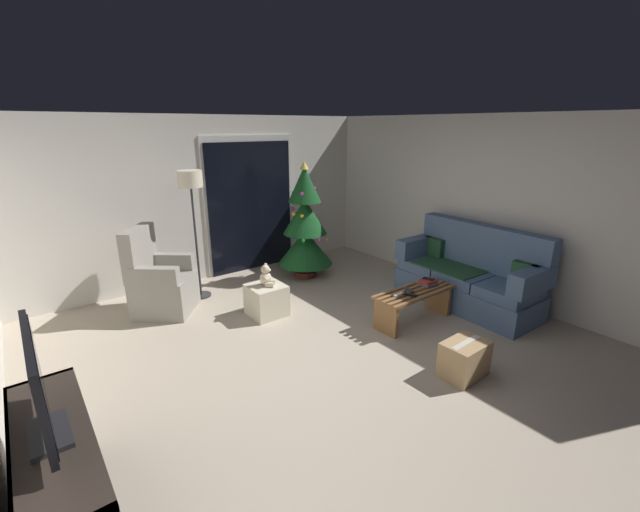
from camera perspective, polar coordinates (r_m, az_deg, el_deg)
name	(u,v)px	position (r m, az deg, el deg)	size (l,w,h in m)	color
ground_plane	(330,354)	(4.52, 1.41, -13.47)	(7.00, 7.00, 0.00)	#B2A38E
wall_back	(207,199)	(6.63, -15.48, 7.63)	(5.72, 0.12, 2.50)	silver
wall_right	(491,208)	(6.19, 22.75, 6.20)	(0.12, 6.00, 2.50)	silver
patio_door_frame	(251,204)	(6.88, -9.65, 7.11)	(1.60, 0.02, 2.20)	silver
patio_door_glass	(251,208)	(6.87, -9.56, 6.68)	(1.50, 0.02, 2.10)	black
couch	(469,276)	(5.89, 20.09, -2.64)	(0.85, 1.97, 1.08)	slate
coffee_table	(414,301)	(5.20, 12.95, -6.15)	(1.10, 0.40, 0.42)	olive
remote_white	(399,294)	(4.96, 10.94, -5.29)	(0.04, 0.16, 0.02)	silver
remote_graphite	(409,290)	(5.11, 12.28, -4.67)	(0.04, 0.16, 0.02)	#333338
remote_black	(410,295)	(4.98, 12.50, -5.33)	(0.04, 0.16, 0.02)	black
book_stack	(428,283)	(5.34, 14.84, -3.62)	(0.21, 0.20, 0.07)	#4C4C51
cell_phone	(428,279)	(5.36, 14.89, -3.09)	(0.07, 0.14, 0.01)	black
christmas_tree	(305,227)	(6.44, -2.11, 4.04)	(0.87, 0.87, 1.83)	#4C1E19
armchair	(160,283)	(5.69, -21.44, -3.48)	(0.96, 0.96, 1.13)	gray
floor_lamp	(191,192)	(5.75, -17.52, 8.57)	(0.32, 0.32, 1.78)	#2D2D30
media_shelf	(58,497)	(3.08, -32.70, -26.47)	(0.40, 1.40, 0.71)	black
television	(39,387)	(2.73, -34.57, -14.86)	(0.20, 0.84, 0.61)	black
ottoman	(267,300)	(5.33, -7.47, -6.11)	(0.44, 0.44, 0.41)	beige
teddy_bear_cream	(266,277)	(5.20, -7.49, -2.85)	(0.21, 0.21, 0.29)	beige
cardboard_box_taped_mid_floor	(464,359)	(4.33, 19.49, -13.37)	(0.46, 0.33, 0.36)	tan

